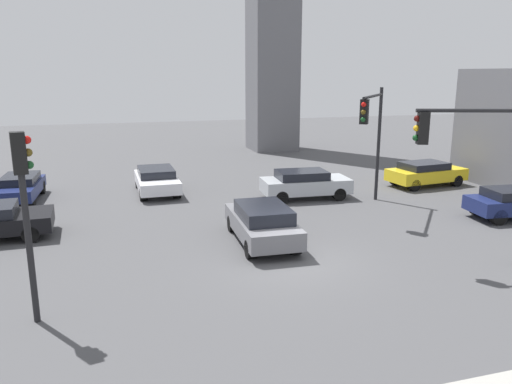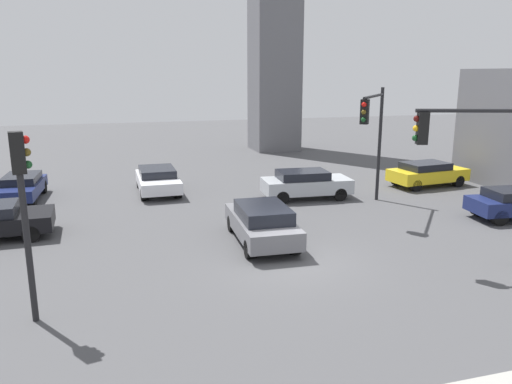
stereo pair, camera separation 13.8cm
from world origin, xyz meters
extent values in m
plane|color=#4C4C4F|center=(0.00, 0.00, 0.00)|extent=(102.15, 102.15, 0.00)
cylinder|color=black|center=(6.93, 6.64, 2.76)|extent=(0.16, 0.16, 5.52)
cylinder|color=black|center=(5.56, 4.97, 5.19)|extent=(2.84, 3.41, 0.12)
cube|color=black|center=(4.34, 3.49, 4.64)|extent=(0.45, 0.45, 1.00)
sphere|color=red|center=(4.22, 3.34, 4.94)|extent=(0.20, 0.20, 0.20)
sphere|color=#594714|center=(4.22, 3.34, 4.64)|extent=(0.20, 0.20, 0.20)
sphere|color=#14471E|center=(4.22, 3.34, 4.34)|extent=(0.20, 0.20, 0.20)
cylinder|color=black|center=(5.20, -1.90, 5.04)|extent=(3.47, 1.25, 0.12)
cube|color=black|center=(3.73, -1.41, 4.49)|extent=(0.40, 0.40, 1.00)
sphere|color=#4C0F0C|center=(3.54, -1.35, 4.79)|extent=(0.20, 0.20, 0.20)
sphere|color=yellow|center=(3.54, -1.35, 4.49)|extent=(0.20, 0.20, 0.20)
sphere|color=#14471E|center=(3.54, -1.35, 4.19)|extent=(0.20, 0.20, 0.20)
cylinder|color=black|center=(-7.76, -2.14, 2.42)|extent=(0.16, 0.16, 4.84)
cube|color=black|center=(-7.76, -2.14, 4.34)|extent=(0.38, 0.38, 1.00)
sphere|color=red|center=(-7.57, -2.10, 4.64)|extent=(0.20, 0.20, 0.20)
sphere|color=#594714|center=(-7.57, -2.10, 4.34)|extent=(0.20, 0.20, 0.20)
sphere|color=#14471E|center=(-7.57, -2.10, 4.04)|extent=(0.20, 0.20, 0.20)
cylinder|color=black|center=(-8.80, 6.29, 0.32)|extent=(0.65, 0.40, 0.64)
cylinder|color=black|center=(-8.73, 4.55, 0.32)|extent=(0.65, 0.40, 0.64)
cube|color=slate|center=(-0.44, 2.10, 0.65)|extent=(2.11, 4.61, 0.66)
cube|color=black|center=(-0.45, 1.87, 1.20)|extent=(1.80, 2.61, 0.53)
cylinder|color=black|center=(-1.17, 3.67, 0.32)|extent=(0.37, 0.66, 0.65)
cylinder|color=black|center=(0.41, 3.61, 0.32)|extent=(0.37, 0.66, 0.65)
cylinder|color=black|center=(-1.29, 0.59, 0.32)|extent=(0.37, 0.66, 0.65)
cylinder|color=black|center=(0.29, 0.53, 0.32)|extent=(0.37, 0.66, 0.65)
cube|color=#ADB2B7|center=(3.66, 7.88, 0.67)|extent=(4.48, 2.20, 0.70)
cube|color=black|center=(3.44, 7.90, 1.20)|extent=(2.55, 1.85, 0.45)
cylinder|color=black|center=(5.19, 8.57, 0.32)|extent=(0.67, 0.39, 0.65)
cylinder|color=black|center=(5.09, 7.00, 0.32)|extent=(0.67, 0.39, 0.65)
cylinder|color=black|center=(2.23, 8.77, 0.32)|extent=(0.67, 0.39, 0.65)
cylinder|color=black|center=(2.13, 7.20, 0.32)|extent=(0.67, 0.39, 0.65)
cylinder|color=black|center=(9.81, 2.82, 0.33)|extent=(0.70, 0.38, 0.67)
cylinder|color=black|center=(9.66, 1.37, 0.33)|extent=(0.70, 0.38, 0.67)
cube|color=silver|center=(-3.41, 11.24, 0.60)|extent=(2.06, 4.45, 0.59)
cube|color=black|center=(-3.41, 11.46, 1.07)|extent=(1.80, 2.50, 0.44)
cylinder|color=black|center=(-2.57, 9.74, 0.31)|extent=(0.37, 0.61, 0.61)
cylinder|color=black|center=(-4.22, 9.72, 0.31)|extent=(0.37, 0.61, 0.61)
cylinder|color=black|center=(-2.59, 12.75, 0.31)|extent=(0.37, 0.61, 0.61)
cylinder|color=black|center=(-4.25, 12.74, 0.31)|extent=(0.37, 0.61, 0.61)
cube|color=yellow|center=(11.24, 8.65, 0.65)|extent=(4.51, 2.36, 0.65)
cube|color=black|center=(11.02, 8.63, 1.14)|extent=(2.59, 1.93, 0.42)
cylinder|color=black|center=(12.62, 9.59, 0.32)|extent=(0.67, 0.41, 0.64)
cylinder|color=black|center=(12.79, 8.04, 0.32)|extent=(0.67, 0.41, 0.64)
cylinder|color=black|center=(9.69, 9.26, 0.32)|extent=(0.67, 0.41, 0.64)
cylinder|color=black|center=(9.86, 7.72, 0.32)|extent=(0.67, 0.41, 0.64)
cube|color=navy|center=(-10.05, 11.39, 0.62)|extent=(1.97, 4.35, 0.55)
cube|color=black|center=(-10.04, 11.60, 1.06)|extent=(1.67, 2.46, 0.41)
cylinder|color=black|center=(-9.39, 9.90, 0.34)|extent=(0.35, 0.70, 0.69)
cylinder|color=black|center=(-9.25, 12.80, 0.34)|extent=(0.35, 0.70, 0.69)
cylinder|color=black|center=(-10.70, 12.87, 0.34)|extent=(0.35, 0.70, 0.69)
camera|label=1|loc=(-5.73, -14.90, 6.17)|focal=35.06mm
camera|label=2|loc=(-5.60, -14.94, 6.17)|focal=35.06mm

